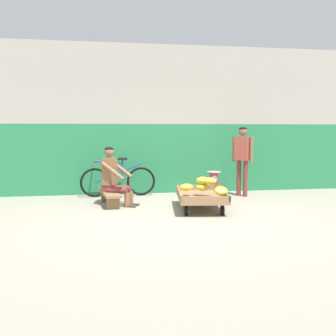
{
  "coord_description": "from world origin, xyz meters",
  "views": [
    {
      "loc": [
        -1.07,
        -6.06,
        1.46
      ],
      "look_at": [
        0.1,
        1.19,
        0.75
      ],
      "focal_mm": 41.91,
      "sensor_mm": 36.0,
      "label": 1
    }
  ],
  "objects_px": {
    "weighing_scale": "(214,178)",
    "customer_adult": "(242,153)",
    "banana_cart": "(201,197)",
    "plastic_crate": "(213,192)",
    "bicycle_near_left": "(118,181)",
    "low_bench": "(110,195)",
    "vendor_seated": "(114,176)"
  },
  "relations": [
    {
      "from": "weighing_scale",
      "to": "customer_adult",
      "type": "distance_m",
      "value": 0.94
    },
    {
      "from": "banana_cart",
      "to": "plastic_crate",
      "type": "xyz_separation_m",
      "value": [
        0.52,
        0.99,
        -0.09
      ]
    },
    {
      "from": "banana_cart",
      "to": "bicycle_near_left",
      "type": "xyz_separation_m",
      "value": [
        -1.46,
        1.7,
        0.11
      ]
    },
    {
      "from": "banana_cart",
      "to": "bicycle_near_left",
      "type": "bearing_deg",
      "value": 130.7
    },
    {
      "from": "low_bench",
      "to": "plastic_crate",
      "type": "distance_m",
      "value": 2.2
    },
    {
      "from": "banana_cart",
      "to": "weighing_scale",
      "type": "relative_size",
      "value": 5.12
    },
    {
      "from": "low_bench",
      "to": "bicycle_near_left",
      "type": "relative_size",
      "value": 0.68
    },
    {
      "from": "low_bench",
      "to": "weighing_scale",
      "type": "bearing_deg",
      "value": 7.91
    },
    {
      "from": "plastic_crate",
      "to": "low_bench",
      "type": "bearing_deg",
      "value": -172.06
    },
    {
      "from": "bicycle_near_left",
      "to": "low_bench",
      "type": "bearing_deg",
      "value": -100.89
    },
    {
      "from": "low_bench",
      "to": "bicycle_near_left",
      "type": "height_order",
      "value": "bicycle_near_left"
    },
    {
      "from": "vendor_seated",
      "to": "customer_adult",
      "type": "distance_m",
      "value": 2.93
    },
    {
      "from": "bicycle_near_left",
      "to": "customer_adult",
      "type": "xyz_separation_m",
      "value": [
        2.72,
        -0.4,
        0.6
      ]
    },
    {
      "from": "vendor_seated",
      "to": "low_bench",
      "type": "bearing_deg",
      "value": 153.71
    },
    {
      "from": "plastic_crate",
      "to": "bicycle_near_left",
      "type": "distance_m",
      "value": 2.12
    },
    {
      "from": "weighing_scale",
      "to": "bicycle_near_left",
      "type": "relative_size",
      "value": 0.18
    },
    {
      "from": "banana_cart",
      "to": "customer_adult",
      "type": "height_order",
      "value": "customer_adult"
    },
    {
      "from": "low_bench",
      "to": "weighing_scale",
      "type": "xyz_separation_m",
      "value": [
        2.18,
        0.3,
        0.25
      ]
    },
    {
      "from": "weighing_scale",
      "to": "customer_adult",
      "type": "xyz_separation_m",
      "value": [
        0.74,
        0.3,
        0.5
      ]
    },
    {
      "from": "low_bench",
      "to": "banana_cart",
      "type": "bearing_deg",
      "value": -22.57
    },
    {
      "from": "vendor_seated",
      "to": "weighing_scale",
      "type": "distance_m",
      "value": 2.13
    },
    {
      "from": "weighing_scale",
      "to": "plastic_crate",
      "type": "bearing_deg",
      "value": 90.0
    },
    {
      "from": "low_bench",
      "to": "bicycle_near_left",
      "type": "xyz_separation_m",
      "value": [
        0.19,
        1.01,
        0.15
      ]
    },
    {
      "from": "low_bench",
      "to": "bicycle_near_left",
      "type": "bearing_deg",
      "value": 79.11
    },
    {
      "from": "bicycle_near_left",
      "to": "plastic_crate",
      "type": "bearing_deg",
      "value": -19.61
    },
    {
      "from": "banana_cart",
      "to": "weighing_scale",
      "type": "distance_m",
      "value": 1.14
    },
    {
      "from": "plastic_crate",
      "to": "bicycle_near_left",
      "type": "xyz_separation_m",
      "value": [
        -1.98,
        0.71,
        0.2
      ]
    },
    {
      "from": "low_bench",
      "to": "vendor_seated",
      "type": "height_order",
      "value": "vendor_seated"
    },
    {
      "from": "weighing_scale",
      "to": "bicycle_near_left",
      "type": "distance_m",
      "value": 2.11
    },
    {
      "from": "weighing_scale",
      "to": "customer_adult",
      "type": "height_order",
      "value": "customer_adult"
    },
    {
      "from": "low_bench",
      "to": "weighing_scale",
      "type": "distance_m",
      "value": 2.21
    },
    {
      "from": "banana_cart",
      "to": "weighing_scale",
      "type": "bearing_deg",
      "value": 62.21
    }
  ]
}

